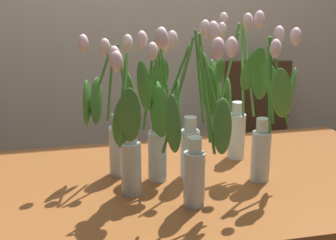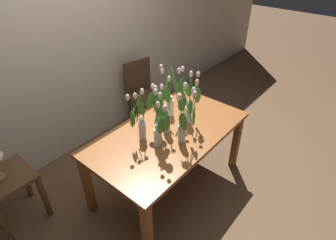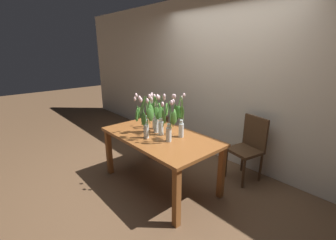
% 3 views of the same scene
% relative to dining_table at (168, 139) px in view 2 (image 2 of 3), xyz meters
% --- Properties ---
extents(ground_plane, '(18.00, 18.00, 0.00)m').
position_rel_dining_table_xyz_m(ground_plane, '(0.00, 0.00, -0.65)').
color(ground_plane, brown).
extents(room_wall_rear, '(9.00, 0.10, 2.70)m').
position_rel_dining_table_xyz_m(room_wall_rear, '(0.00, 1.39, 0.70)').
color(room_wall_rear, beige).
rests_on(room_wall_rear, ground).
extents(dining_table, '(1.60, 0.90, 0.74)m').
position_rel_dining_table_xyz_m(dining_table, '(0.00, 0.00, 0.00)').
color(dining_table, brown).
rests_on(dining_table, ground).
extents(tulip_vase_0, '(0.22, 0.12, 0.56)m').
position_rel_dining_table_xyz_m(tulip_vase_0, '(-0.00, 0.03, 0.27)').
color(tulip_vase_0, silver).
rests_on(tulip_vase_0, dining_table).
extents(tulip_vase_1, '(0.21, 0.26, 0.59)m').
position_rel_dining_table_xyz_m(tulip_vase_1, '(0.22, 0.15, 0.33)').
color(tulip_vase_1, silver).
rests_on(tulip_vase_1, dining_table).
extents(tulip_vase_2, '(0.26, 0.22, 0.58)m').
position_rel_dining_table_xyz_m(tulip_vase_2, '(-0.03, -0.21, 0.32)').
color(tulip_vase_2, silver).
rests_on(tulip_vase_2, dining_table).
extents(tulip_vase_3, '(0.18, 0.25, 0.54)m').
position_rel_dining_table_xyz_m(tulip_vase_3, '(-0.11, 0.03, 0.32)').
color(tulip_vase_3, silver).
rests_on(tulip_vase_3, dining_table).
extents(tulip_vase_4, '(0.16, 0.21, 0.54)m').
position_rel_dining_table_xyz_m(tulip_vase_4, '(0.26, -0.06, 0.30)').
color(tulip_vase_4, silver).
rests_on(tulip_vase_4, dining_table).
extents(tulip_vase_5, '(0.22, 0.13, 0.51)m').
position_rel_dining_table_xyz_m(tulip_vase_5, '(-0.26, 0.12, 0.29)').
color(tulip_vase_5, silver).
rests_on(tulip_vase_5, dining_table).
extents(tulip_vase_6, '(0.11, 0.18, 0.51)m').
position_rel_dining_table_xyz_m(tulip_vase_6, '(-0.23, -0.09, 0.27)').
color(tulip_vase_6, silver).
rests_on(tulip_vase_6, dining_table).
extents(dining_chair, '(0.47, 0.47, 0.93)m').
position_rel_dining_table_xyz_m(dining_chair, '(0.71, 1.06, -0.12)').
color(dining_chair, '#4C331E').
rests_on(dining_chair, ground).
extents(side_table, '(0.44, 0.44, 0.55)m').
position_rel_dining_table_xyz_m(side_table, '(-1.25, 0.85, -0.22)').
color(side_table, brown).
rests_on(side_table, ground).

